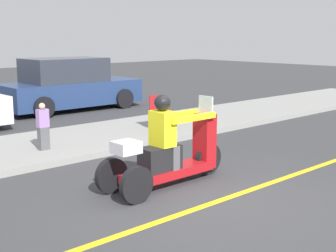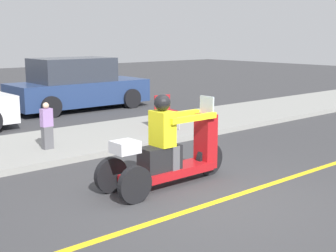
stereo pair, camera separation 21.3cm
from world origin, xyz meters
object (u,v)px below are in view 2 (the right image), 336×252
(spectator_near_curb, at_px, (47,127))
(parked_car_lot_right, at_px, (77,86))
(motorcycle_trike, at_px, (169,153))
(folding_chair_set_back, at_px, (165,108))

(spectator_near_curb, relative_size, parked_car_lot_right, 0.21)
(motorcycle_trike, relative_size, spectator_near_curb, 2.50)
(spectator_near_curb, bearing_deg, motorcycle_trike, -79.54)
(spectator_near_curb, xyz_separation_m, parked_car_lot_right, (3.43, 4.82, 0.20))
(folding_chair_set_back, distance_m, parked_car_lot_right, 4.76)
(motorcycle_trike, distance_m, parked_car_lot_right, 8.41)
(folding_chair_set_back, bearing_deg, parked_car_lot_right, 86.58)
(spectator_near_curb, relative_size, folding_chair_set_back, 1.15)
(motorcycle_trike, bearing_deg, folding_chair_set_back, 50.85)
(motorcycle_trike, xyz_separation_m, parked_car_lot_right, (2.86, 7.91, 0.25))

